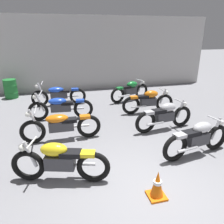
{
  "coord_description": "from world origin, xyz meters",
  "views": [
    {
      "loc": [
        -1.52,
        -2.96,
        2.81
      ],
      "look_at": [
        0.0,
        2.88,
        0.55
      ],
      "focal_mm": 34.19,
      "sensor_mm": 36.0,
      "label": 1
    }
  ],
  "objects_px": {
    "motorcycle_left_row_1": "(61,125)",
    "motorcycle_right_row_2": "(148,101)",
    "motorcycle_right_row_3": "(130,90)",
    "oil_drum": "(11,89)",
    "motorcycle_right_row_1": "(165,116)",
    "motorcycle_left_row_0": "(60,161)",
    "motorcycle_left_row_2": "(60,107)",
    "motorcycle_right_row_0": "(198,138)",
    "traffic_cone": "(157,185)",
    "motorcycle_left_row_3": "(59,94)"
  },
  "relations": [
    {
      "from": "motorcycle_right_row_0",
      "to": "motorcycle_right_row_3",
      "type": "relative_size",
      "value": 1.03
    },
    {
      "from": "motorcycle_left_row_2",
      "to": "motorcycle_right_row_0",
      "type": "height_order",
      "value": "motorcycle_left_row_2"
    },
    {
      "from": "motorcycle_right_row_1",
      "to": "oil_drum",
      "type": "height_order",
      "value": "motorcycle_right_row_1"
    },
    {
      "from": "motorcycle_right_row_0",
      "to": "oil_drum",
      "type": "relative_size",
      "value": 2.31
    },
    {
      "from": "motorcycle_left_row_1",
      "to": "motorcycle_left_row_2",
      "type": "xyz_separation_m",
      "value": [
        0.04,
        1.56,
        0.0
      ]
    },
    {
      "from": "motorcycle_right_row_3",
      "to": "motorcycle_right_row_2",
      "type": "bearing_deg",
      "value": -84.54
    },
    {
      "from": "motorcycle_right_row_1",
      "to": "motorcycle_right_row_0",
      "type": "bearing_deg",
      "value": -87.37
    },
    {
      "from": "motorcycle_left_row_2",
      "to": "motorcycle_right_row_2",
      "type": "relative_size",
      "value": 1.1
    },
    {
      "from": "motorcycle_left_row_0",
      "to": "motorcycle_right_row_0",
      "type": "xyz_separation_m",
      "value": [
        3.21,
        0.17,
        0.0
      ]
    },
    {
      "from": "motorcycle_left_row_1",
      "to": "traffic_cone",
      "type": "distance_m",
      "value": 3.11
    },
    {
      "from": "motorcycle_right_row_3",
      "to": "traffic_cone",
      "type": "xyz_separation_m",
      "value": [
        -1.44,
        -5.65,
        -0.2
      ]
    },
    {
      "from": "oil_drum",
      "to": "motorcycle_left_row_3",
      "type": "bearing_deg",
      "value": -37.73
    },
    {
      "from": "motorcycle_left_row_0",
      "to": "motorcycle_left_row_2",
      "type": "xyz_separation_m",
      "value": [
        0.12,
        3.32,
        -0.01
      ]
    },
    {
      "from": "motorcycle_left_row_3",
      "to": "motorcycle_left_row_1",
      "type": "bearing_deg",
      "value": -90.28
    },
    {
      "from": "motorcycle_right_row_3",
      "to": "motorcycle_left_row_1",
      "type": "bearing_deg",
      "value": -135.37
    },
    {
      "from": "oil_drum",
      "to": "motorcycle_right_row_0",
      "type": "bearing_deg",
      "value": -50.67
    },
    {
      "from": "motorcycle_left_row_3",
      "to": "traffic_cone",
      "type": "bearing_deg",
      "value": -74.89
    },
    {
      "from": "motorcycle_right_row_3",
      "to": "traffic_cone",
      "type": "height_order",
      "value": "motorcycle_right_row_3"
    },
    {
      "from": "traffic_cone",
      "to": "motorcycle_left_row_3",
      "type": "bearing_deg",
      "value": 105.11
    },
    {
      "from": "motorcycle_left_row_0",
      "to": "motorcycle_right_row_3",
      "type": "distance_m",
      "value": 5.67
    },
    {
      "from": "motorcycle_left_row_3",
      "to": "traffic_cone",
      "type": "xyz_separation_m",
      "value": [
        1.57,
        -5.8,
        -0.19
      ]
    },
    {
      "from": "motorcycle_left_row_0",
      "to": "motorcycle_left_row_2",
      "type": "distance_m",
      "value": 3.32
    },
    {
      "from": "motorcycle_left_row_1",
      "to": "motorcycle_right_row_0",
      "type": "distance_m",
      "value": 3.52
    },
    {
      "from": "motorcycle_left_row_0",
      "to": "oil_drum",
      "type": "height_order",
      "value": "motorcycle_left_row_0"
    },
    {
      "from": "motorcycle_right_row_0",
      "to": "motorcycle_right_row_1",
      "type": "height_order",
      "value": "same"
    },
    {
      "from": "motorcycle_left_row_1",
      "to": "oil_drum",
      "type": "distance_m",
      "value": 5.17
    },
    {
      "from": "motorcycle_left_row_0",
      "to": "oil_drum",
      "type": "relative_size",
      "value": 2.26
    },
    {
      "from": "motorcycle_left_row_1",
      "to": "traffic_cone",
      "type": "bearing_deg",
      "value": -59.33
    },
    {
      "from": "motorcycle_right_row_0",
      "to": "motorcycle_right_row_1",
      "type": "xyz_separation_m",
      "value": [
        -0.07,
        1.52,
        0.0
      ]
    },
    {
      "from": "motorcycle_right_row_1",
      "to": "motorcycle_left_row_3",
      "type": "bearing_deg",
      "value": 133.47
    },
    {
      "from": "motorcycle_left_row_1",
      "to": "motorcycle_right_row_3",
      "type": "xyz_separation_m",
      "value": [
        3.03,
        2.99,
        0.01
      ]
    },
    {
      "from": "motorcycle_left_row_0",
      "to": "motorcycle_left_row_1",
      "type": "bearing_deg",
      "value": 87.41
    },
    {
      "from": "motorcycle_left_row_1",
      "to": "motorcycle_right_row_1",
      "type": "height_order",
      "value": "motorcycle_left_row_1"
    },
    {
      "from": "motorcycle_left_row_3",
      "to": "motorcycle_right_row_2",
      "type": "bearing_deg",
      "value": -28.77
    },
    {
      "from": "motorcycle_left_row_3",
      "to": "motorcycle_right_row_1",
      "type": "distance_m",
      "value": 4.43
    },
    {
      "from": "motorcycle_left_row_2",
      "to": "motorcycle_right_row_3",
      "type": "relative_size",
      "value": 1.14
    },
    {
      "from": "oil_drum",
      "to": "motorcycle_right_row_1",
      "type": "bearing_deg",
      "value": -43.26
    },
    {
      "from": "motorcycle_left_row_1",
      "to": "motorcycle_right_row_3",
      "type": "bearing_deg",
      "value": 44.63
    },
    {
      "from": "motorcycle_left_row_0",
      "to": "oil_drum",
      "type": "bearing_deg",
      "value": 106.94
    },
    {
      "from": "motorcycle_left_row_3",
      "to": "motorcycle_right_row_0",
      "type": "xyz_separation_m",
      "value": [
        3.12,
        -4.73,
        0.01
      ]
    },
    {
      "from": "traffic_cone",
      "to": "motorcycle_right_row_0",
      "type": "bearing_deg",
      "value": 34.58
    },
    {
      "from": "motorcycle_left_row_0",
      "to": "motorcycle_right_row_2",
      "type": "distance_m",
      "value": 4.54
    },
    {
      "from": "motorcycle_left_row_0",
      "to": "motorcycle_right_row_3",
      "type": "bearing_deg",
      "value": 56.83
    },
    {
      "from": "motorcycle_left_row_1",
      "to": "motorcycle_right_row_2",
      "type": "xyz_separation_m",
      "value": [
        3.18,
        1.4,
        0.01
      ]
    },
    {
      "from": "motorcycle_left_row_2",
      "to": "motorcycle_right_row_3",
      "type": "xyz_separation_m",
      "value": [
        2.98,
        1.43,
        0.01
      ]
    },
    {
      "from": "motorcycle_right_row_3",
      "to": "oil_drum",
      "type": "height_order",
      "value": "motorcycle_right_row_3"
    },
    {
      "from": "motorcycle_left_row_3",
      "to": "traffic_cone",
      "type": "height_order",
      "value": "motorcycle_left_row_3"
    },
    {
      "from": "motorcycle_right_row_3",
      "to": "traffic_cone",
      "type": "relative_size",
      "value": 3.53
    },
    {
      "from": "motorcycle_left_row_2",
      "to": "motorcycle_right_row_0",
      "type": "relative_size",
      "value": 1.11
    },
    {
      "from": "oil_drum",
      "to": "motorcycle_right_row_3",
      "type": "bearing_deg",
      "value": -19.04
    }
  ]
}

